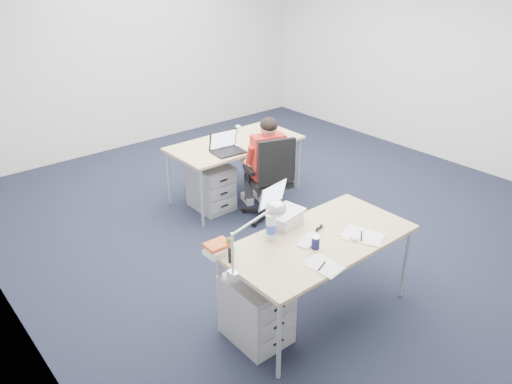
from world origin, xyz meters
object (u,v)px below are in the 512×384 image
Objects in this scene: book_stack at (219,248)px; headphones at (292,221)px; desk_near at (319,244)px; wireless_keyboard at (309,240)px; silver_laptop at (285,207)px; drawer_pedestal_far at (211,187)px; sunglasses at (319,228)px; seated_person at (263,164)px; water_bottle at (271,225)px; dark_laptop at (229,142)px; office_chair at (270,195)px; can_koozie at (316,242)px; cordless_phone at (231,255)px; drawer_pedestal_near at (256,309)px; desk_far at (235,146)px; desk_lamp at (250,241)px; computer_mouse at (354,238)px; bear_figurine at (230,245)px; far_cup at (238,129)px.

headphones is at bearing -1.09° from book_stack.
desk_near is 6.22× the size of wireless_keyboard.
drawer_pedestal_far is at bearing 65.29° from silver_laptop.
headphones is 0.25m from sunglasses.
water_bottle is at bearing -111.72° from seated_person.
seated_person reaches higher than desk_near.
silver_laptop is at bearing -105.61° from dark_laptop.
office_chair reaches higher than desk_near.
cordless_phone is (-0.62, 0.27, 0.01)m from can_koozie.
drawer_pedestal_far is at bearing 63.58° from drawer_pedestal_near.
book_stack is (-1.60, -1.85, 0.09)m from desk_far.
silver_laptop is at bearing -169.78° from headphones.
desk_lamp is (0.04, -0.18, 0.19)m from cordless_phone.
computer_mouse is (0.29, -0.22, 0.01)m from wireless_keyboard.
desk_near is at bearing -23.52° from bear_figurine.
far_cup is (1.22, 2.53, -0.01)m from can_koozie.
silver_laptop is at bearing -118.73° from far_cup.
wireless_keyboard is at bearing -115.99° from far_cup.
drawer_pedestal_far is 1.93m from headphones.
dark_laptop is at bearing 54.13° from bear_figurine.
far_cup is at bearing 55.35° from cordless_phone.
silver_laptop is 0.62m from computer_mouse.
silver_laptop is 0.27m from water_bottle.
computer_mouse is (0.20, -0.19, 0.06)m from desk_near.
cordless_phone is 1.25× the size of sunglasses.
silver_laptop is at bearing 0.00° from book_stack.
seated_person is 0.71m from drawer_pedestal_far.
silver_laptop reaches higher than drawer_pedestal_far.
bear_figurine is at bearing 60.95° from cordless_phone.
wireless_keyboard is 2.46× the size of can_koozie.
can_koozie is at bearing -18.68° from drawer_pedestal_near.
wireless_keyboard is 0.73m from book_stack.
book_stack is (-0.77, 0.01, 0.03)m from headphones.
wireless_keyboard reaches higher than drawer_pedestal_far.
wireless_keyboard is at bearing -89.07° from headphones.
wireless_keyboard is 1.87× the size of bear_figurine.
book_stack reaches higher than desk_far.
silver_laptop is at bearing 112.60° from sunglasses.
desk_far is 2.43m from bear_figurine.
drawer_pedestal_near is (-1.40, -1.43, -0.02)m from office_chair.
sunglasses is at bearing -98.10° from seated_person.
headphones reaches higher than computer_mouse.
desk_far is at bearing 5.67° from drawer_pedestal_far.
can_koozie is (-0.33, 0.12, 0.04)m from computer_mouse.
desk_lamp is at bearing -150.72° from water_bottle.
dark_laptop is (-0.23, 0.45, 0.57)m from office_chair.
wireless_keyboard is 0.32m from headphones.
book_stack is at bearing -123.48° from dark_laptop.
desk_near is 1.00× the size of desk_far.
dark_laptop is at bearing 52.01° from wireless_keyboard.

